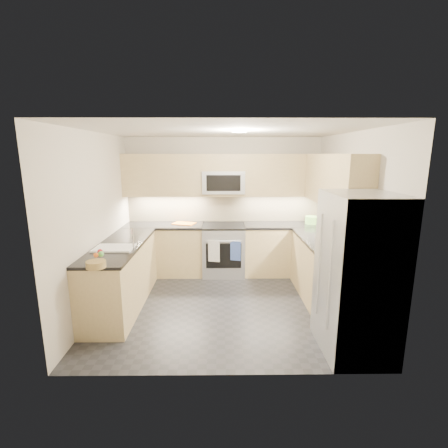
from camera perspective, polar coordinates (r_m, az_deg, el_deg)
floor at (r=5.00m, az=0.04°, el=-13.86°), size 3.60×3.20×0.00m
ceiling at (r=4.50m, az=0.05°, el=16.06°), size 3.60×3.20×0.02m
wall_back at (r=6.17m, az=-0.12°, el=3.36°), size 3.60×0.02×2.50m
wall_front at (r=3.04m, az=0.37°, el=-5.93°), size 3.60×0.02×2.50m
wall_left at (r=4.91m, az=-21.44°, el=0.23°), size 0.02×3.20×2.50m
wall_right at (r=4.95m, az=21.37°, el=0.32°), size 0.02×3.20×2.50m
base_cab_back_left at (r=6.14m, az=-10.35°, el=-4.54°), size 1.42×0.60×0.90m
base_cab_back_right at (r=6.16m, az=10.14°, el=-4.48°), size 1.42×0.60×0.90m
base_cab_right at (r=5.20m, az=16.97°, el=-8.00°), size 0.60×1.70×0.90m
base_cab_peninsula at (r=5.03m, az=-17.50°, el=-8.70°), size 0.60×2.00×0.90m
countertop_back_left at (r=6.02m, az=-10.52°, el=-0.25°), size 1.42×0.63×0.04m
countertop_back_right at (r=6.04m, az=10.30°, el=-0.21°), size 1.42×0.63×0.04m
countertop_right at (r=5.06m, az=17.30°, el=-2.99°), size 0.63×1.70×0.04m
countertop_peninsula at (r=4.89m, az=-17.85°, el=-3.54°), size 0.63×2.00×0.04m
upper_cab_back at (r=5.93m, az=-0.11°, el=8.60°), size 3.60×0.35×0.75m
upper_cab_right at (r=5.07m, az=18.87°, el=7.34°), size 0.35×1.95×0.75m
backsplash_back at (r=6.17m, az=-0.12°, el=2.85°), size 3.60×0.01×0.51m
backsplash_right at (r=5.37m, az=19.52°, el=0.74°), size 0.01×2.30×0.51m
gas_range at (r=6.03m, az=-0.09°, el=-4.61°), size 0.76×0.65×0.91m
range_cooktop at (r=5.91m, az=-0.09°, el=-0.33°), size 0.76×0.65×0.03m
oven_door_glass at (r=5.71m, az=-0.06°, el=-5.61°), size 0.62×0.02×0.45m
oven_handle at (r=5.62m, az=-0.06°, el=-3.05°), size 0.60×0.02×0.02m
microwave at (r=5.91m, az=-0.10°, el=7.38°), size 0.76×0.40×0.40m
microwave_door at (r=5.71m, az=-0.09°, el=7.20°), size 0.60×0.01×0.28m
refrigerator at (r=3.89m, az=22.39°, el=-8.26°), size 0.70×0.90×1.80m
fridge_handle_left at (r=3.58m, az=18.05°, el=-8.80°), size 0.02×0.02×1.20m
fridge_handle_right at (r=3.90m, az=16.38°, el=-6.95°), size 0.02×0.02×1.20m
sink_basin at (r=4.67m, az=-18.71°, el=-4.83°), size 0.52×0.38×0.16m
faucet at (r=4.55m, az=-15.76°, el=-2.49°), size 0.03×0.03×0.28m
utensil_bowl at (r=6.18m, az=15.17°, el=0.68°), size 0.25×0.25×0.14m
cutting_board at (r=6.02m, az=-7.03°, el=0.11°), size 0.45×0.38×0.01m
fruit_basket at (r=3.96m, az=-21.59°, el=-6.62°), size 0.26×0.26×0.08m
fruit_apple at (r=4.16m, az=-20.97°, el=-4.56°), size 0.06×0.06×0.06m
fruit_pear at (r=4.06m, az=-20.83°, el=-4.97°), size 0.07×0.07×0.07m
dish_towel_check at (r=5.65m, az=-1.79°, el=-4.77°), size 0.20×0.07×0.38m
dish_towel_blue at (r=5.65m, az=2.03°, el=-4.76°), size 0.18×0.06×0.34m
fruit_orange at (r=4.05m, az=-21.60°, el=-5.11°), size 0.06×0.06×0.06m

